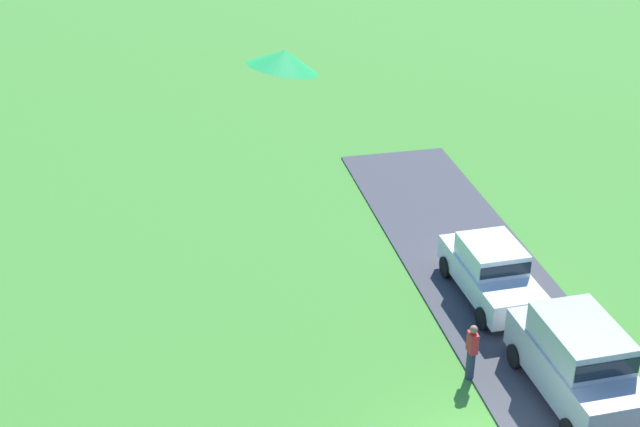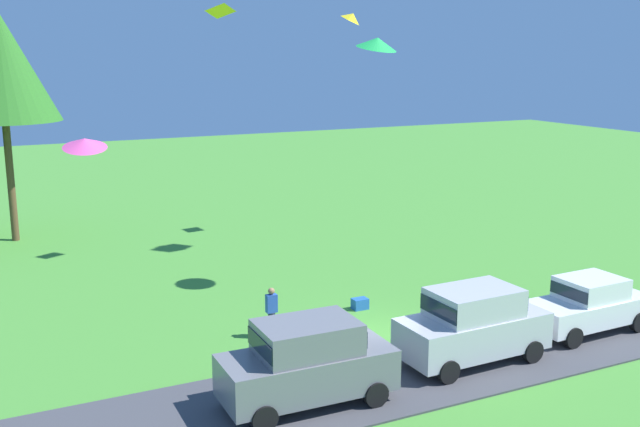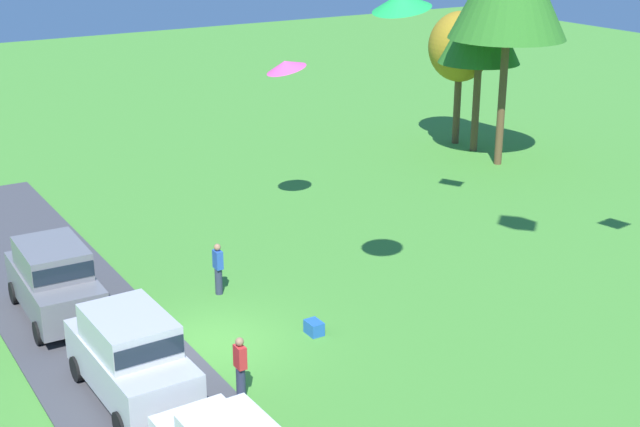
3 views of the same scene
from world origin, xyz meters
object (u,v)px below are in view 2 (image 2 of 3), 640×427
Objects in this scene: kite_delta_over_trees at (377,43)px; car_sedan_by_flagpole at (588,303)px; tree_center_back at (1,65)px; kite_diamond_near_flag at (220,9)px; kite_diamond_topmost at (353,17)px; car_suv_mid_row at (473,322)px; cooler_box at (360,304)px; person_beside_suv at (463,306)px; person_watching_sky at (272,312)px; car_suv_near_entrance at (307,360)px; kite_delta_low_drifter at (85,143)px.

car_sedan_by_flagpole is at bearing -59.54° from kite_delta_over_trees.
tree_center_back is 11.84m from kite_diamond_near_flag.
car_sedan_by_flagpole is 18.36m from kite_diamond_topmost.
car_suv_mid_row reaches higher than cooler_box.
person_beside_suv is 17.08m from kite_diamond_topmost.
person_watching_sky is 1.81× the size of kite_diamond_topmost.
tree_center_back is at bearing 116.53° from car_suv_mid_row.
tree_center_back reaches higher than car_suv_near_entrance.
car_sedan_by_flagpole is at bearing -33.27° from kite_delta_low_drifter.
car_suv_near_entrance is 1.04× the size of car_sedan_by_flagpole.
kite_delta_low_drifter is at bearing -156.22° from kite_diamond_topmost.
kite_diamond_topmost reaches higher than car_suv_mid_row.
car_suv_near_entrance is 4.91× the size of kite_diamond_topmost.
tree_center_back is at bearing 126.33° from car_sedan_by_flagpole.
kite_delta_over_trees is at bearing -51.16° from tree_center_back.
kite_diamond_topmost is at bearing 51.06° from person_watching_sky.
tree_center_back is 20.08× the size of cooler_box.
person_beside_suv is 15.97m from kite_diamond_near_flag.
cooler_box is 15.57m from kite_diamond_topmost.
car_suv_near_entrance is 0.41× the size of tree_center_back.
cooler_box is at bearing -132.65° from kite_delta_over_trees.
car_suv_near_entrance is 2.71× the size of person_watching_sky.
kite_delta_low_drifter is (-3.73, 10.06, 4.82)m from car_suv_near_entrance.
kite_diamond_topmost reaches higher than kite_delta_low_drifter.
car_sedan_by_flagpole is 2.60× the size of person_beside_suv.
kite_delta_low_drifter reaches higher than person_watching_sky.
car_suv_mid_row is 19.04m from kite_diamond_topmost.
car_suv_mid_row is 4.53× the size of kite_diamond_near_flag.
car_suv_mid_row is at bearing 3.23° from car_suv_near_entrance.
kite_delta_low_drifter is 9.11m from kite_diamond_near_flag.
car_sedan_by_flagpole is 11.76m from kite_delta_over_trees.
car_suv_near_entrance is 4.53× the size of kite_diamond_near_flag.
kite_diamond_near_flag is (-3.75, 6.59, 1.45)m from kite_delta_over_trees.
person_watching_sky is 20.27m from tree_center_back.
cooler_box is (10.41, -16.46, -8.35)m from tree_center_back.
car_sedan_by_flagpole is 10.51m from person_watching_sky.
person_watching_sky reaches higher than cooler_box.
car_suv_mid_row is 6.50m from person_watching_sky.
cooler_box is 0.59× the size of kite_diamond_topmost.
kite_delta_low_drifter is (1.71, -12.43, -2.43)m from tree_center_back.
kite_diamond_topmost is at bearing -22.06° from tree_center_back.
tree_center_back is at bearing 157.94° from kite_diamond_topmost.
person_beside_suv is at bearing 150.95° from car_sedan_by_flagpole.
car_suv_mid_row is 3.06× the size of kite_delta_over_trees.
kite_delta_low_drifter is at bearing 145.40° from person_beside_suv.
kite_diamond_near_flag is at bearing 79.59° from person_watching_sky.
kite_delta_over_trees is (5.48, 2.81, 8.63)m from person_watching_sky.
person_watching_sky is at bearing -47.57° from kite_delta_low_drifter.
kite_delta_over_trees is (11.93, -14.81, 0.95)m from tree_center_back.
cooler_box is (4.97, 6.03, -1.10)m from car_suv_near_entrance.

